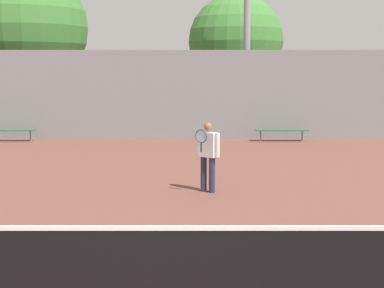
{
  "coord_description": "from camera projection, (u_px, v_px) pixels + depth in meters",
  "views": [
    {
      "loc": [
        0.45,
        -5.77,
        2.87
      ],
      "look_at": [
        0.4,
        7.45,
        0.94
      ],
      "focal_mm": 50.0,
      "sensor_mm": 36.0,
      "label": 1
    }
  ],
  "objects": [
    {
      "name": "tennis_player",
      "position": [
        209.0,
        153.0,
        12.18
      ],
      "size": [
        0.56,
        0.53,
        1.61
      ],
      "rotation": [
        0.0,
        0.0,
        -0.6
      ],
      "color": "#282D47",
      "rests_on": "ground_plane"
    },
    {
      "name": "bench_adjacent_court",
      "position": [
        12.0,
        131.0,
        20.58
      ],
      "size": [
        1.93,
        0.4,
        0.45
      ],
      "color": "#28663D",
      "rests_on": "ground_plane"
    },
    {
      "name": "tree_dark_dense",
      "position": [
        26.0,
        28.0,
        25.55
      ],
      "size": [
        6.03,
        6.03,
        7.72
      ],
      "color": "brown",
      "rests_on": "ground_plane"
    },
    {
      "name": "bench_courtside_far",
      "position": [
        283.0,
        131.0,
        20.55
      ],
      "size": [
        2.01,
        0.4,
        0.45
      ],
      "color": "#28663D",
      "rests_on": "ground_plane"
    },
    {
      "name": "light_pole_center_back",
      "position": [
        249.0,
        15.0,
        21.61
      ],
      "size": [
        0.9,
        0.6,
        8.6
      ],
      "color": "#939399",
      "rests_on": "ground_plane"
    },
    {
      "name": "back_fence",
      "position": [
        182.0,
        95.0,
        21.19
      ],
      "size": [
        34.97,
        0.06,
        3.5
      ],
      "color": "gray",
      "rests_on": "ground_plane"
    },
    {
      "name": "tennis_net",
      "position": [
        154.0,
        272.0,
        6.05
      ],
      "size": [
        11.35,
        0.09,
        1.1
      ],
      "color": "#99999E",
      "rests_on": "ground_plane"
    },
    {
      "name": "tree_green_tall",
      "position": [
        238.0,
        42.0,
        25.6
      ],
      "size": [
        4.54,
        4.54,
        6.29
      ],
      "color": "brown",
      "rests_on": "ground_plane"
    }
  ]
}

